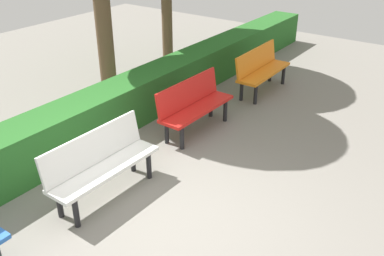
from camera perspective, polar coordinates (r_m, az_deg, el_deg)
name	(u,v)px	position (r m, az deg, el deg)	size (l,w,h in m)	color
ground_plane	(155,220)	(5.24, -4.98, -12.02)	(18.14, 18.14, 0.00)	gray
bench_orange	(261,68)	(8.62, 9.15, 7.86)	(1.55, 0.47, 0.86)	orange
bench_red	(194,104)	(6.94, 0.24, 3.26)	(1.52, 0.49, 0.86)	red
bench_white	(101,162)	(5.49, -12.02, -4.43)	(1.56, 0.48, 0.86)	white
hedge_row	(94,118)	(6.89, -12.86, 1.34)	(14.14, 0.66, 0.74)	#266023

